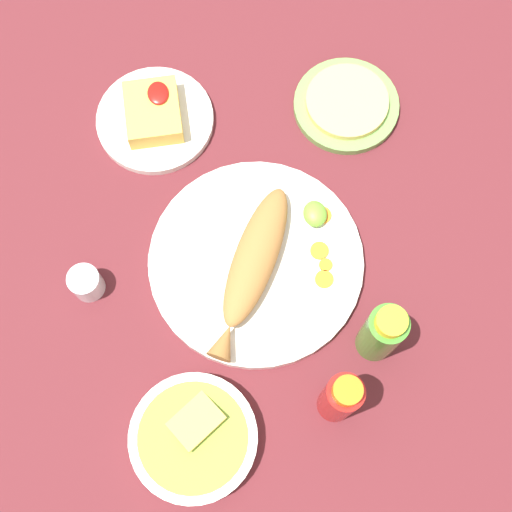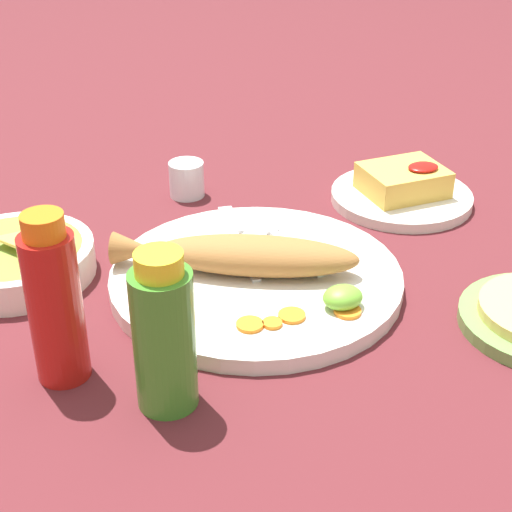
# 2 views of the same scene
# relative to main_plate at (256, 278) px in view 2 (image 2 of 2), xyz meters

# --- Properties ---
(ground_plane) EXTENTS (4.00, 4.00, 0.00)m
(ground_plane) POSITION_rel_main_plate_xyz_m (0.00, 0.00, -0.01)
(ground_plane) COLOR #561E23
(main_plate) EXTENTS (0.33, 0.33, 0.02)m
(main_plate) POSITION_rel_main_plate_xyz_m (0.00, 0.00, 0.00)
(main_plate) COLOR silver
(main_plate) RESTS_ON ground_plane
(fried_fish) EXTENTS (0.27, 0.17, 0.04)m
(fried_fish) POSITION_rel_main_plate_xyz_m (-0.01, 0.01, 0.03)
(fried_fish) COLOR #996633
(fried_fish) RESTS_ON main_plate
(fork_near) EXTENTS (0.04, 0.19, 0.00)m
(fork_near) POSITION_rel_main_plate_xyz_m (0.01, 0.08, 0.01)
(fork_near) COLOR silver
(fork_near) RESTS_ON main_plate
(fork_far) EXTENTS (0.03, 0.19, 0.00)m
(fork_far) POSITION_rel_main_plate_xyz_m (0.05, 0.07, 0.01)
(fork_far) COLOR silver
(fork_far) RESTS_ON main_plate
(carrot_slice_near) EXTENTS (0.03, 0.03, 0.00)m
(carrot_slice_near) POSITION_rel_main_plate_xyz_m (-0.05, -0.10, 0.01)
(carrot_slice_near) COLOR orange
(carrot_slice_near) RESTS_ON main_plate
(carrot_slice_mid) EXTENTS (0.02, 0.02, 0.00)m
(carrot_slice_mid) POSITION_rel_main_plate_xyz_m (-0.02, -0.10, 0.01)
(carrot_slice_mid) COLOR orange
(carrot_slice_mid) RESTS_ON main_plate
(carrot_slice_far) EXTENTS (0.03, 0.03, 0.00)m
(carrot_slice_far) POSITION_rel_main_plate_xyz_m (-0.00, -0.10, 0.01)
(carrot_slice_far) COLOR orange
(carrot_slice_far) RESTS_ON main_plate
(carrot_slice_extra) EXTENTS (0.03, 0.03, 0.00)m
(carrot_slice_extra) POSITION_rel_main_plate_xyz_m (0.06, -0.11, 0.01)
(carrot_slice_extra) COLOR orange
(carrot_slice_extra) RESTS_ON main_plate
(lime_wedge_main) EXTENTS (0.04, 0.04, 0.02)m
(lime_wedge_main) POSITION_rel_main_plate_xyz_m (0.06, -0.10, 0.02)
(lime_wedge_main) COLOR #6BB233
(lime_wedge_main) RESTS_ON main_plate
(hot_sauce_bottle_red) EXTENTS (0.05, 0.05, 0.17)m
(hot_sauce_bottle_red) POSITION_rel_main_plate_xyz_m (-0.23, -0.08, 0.07)
(hot_sauce_bottle_red) COLOR #B21914
(hot_sauce_bottle_red) RESTS_ON ground_plane
(hot_sauce_bottle_green) EXTENTS (0.06, 0.06, 0.15)m
(hot_sauce_bottle_green) POSITION_rel_main_plate_xyz_m (-0.15, -0.15, 0.06)
(hot_sauce_bottle_green) COLOR #3D8428
(hot_sauce_bottle_green) RESTS_ON ground_plane
(salt_cup) EXTENTS (0.05, 0.05, 0.05)m
(salt_cup) POSITION_rel_main_plate_xyz_m (-0.00, 0.26, 0.01)
(salt_cup) COLOR silver
(salt_cup) RESTS_ON ground_plane
(side_plate_fries) EXTENTS (0.19, 0.19, 0.01)m
(side_plate_fries) POSITION_rel_main_plate_xyz_m (0.26, 0.13, -0.00)
(side_plate_fries) COLOR silver
(side_plate_fries) RESTS_ON ground_plane
(fries_pile) EXTENTS (0.10, 0.09, 0.04)m
(fries_pile) POSITION_rel_main_plate_xyz_m (0.27, 0.13, 0.02)
(fries_pile) COLOR gold
(fries_pile) RESTS_ON side_plate_fries
(guacamole_bowl) EXTENTS (0.18, 0.18, 0.05)m
(guacamole_bowl) POSITION_rel_main_plate_xyz_m (-0.25, 0.12, 0.01)
(guacamole_bowl) COLOR white
(guacamole_bowl) RESTS_ON ground_plane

